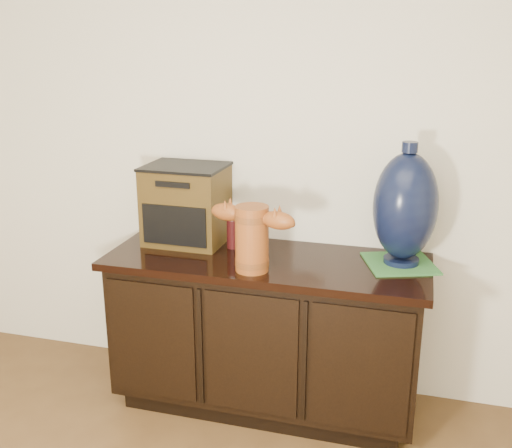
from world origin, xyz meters
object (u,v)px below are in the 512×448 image
(spray_can, at_px, (233,232))
(tv_radio, at_px, (186,204))
(sideboard, at_px, (266,331))
(terracotta_vessel, at_px, (252,235))
(lamp_base, at_px, (405,207))

(spray_can, bearing_deg, tv_radio, 173.72)
(spray_can, bearing_deg, sideboard, -26.41)
(sideboard, bearing_deg, terracotta_vessel, -98.07)
(terracotta_vessel, xyz_separation_m, lamp_base, (0.61, 0.24, 0.10))
(terracotta_vessel, relative_size, lamp_base, 0.76)
(spray_can, bearing_deg, lamp_base, -0.79)
(terracotta_vessel, bearing_deg, tv_radio, 159.70)
(tv_radio, xyz_separation_m, spray_can, (0.24, -0.03, -0.11))
(sideboard, xyz_separation_m, tv_radio, (-0.43, 0.12, 0.56))
(sideboard, relative_size, tv_radio, 3.81)
(terracotta_vessel, relative_size, spray_can, 2.50)
(sideboard, height_order, terracotta_vessel, terracotta_vessel)
(lamp_base, bearing_deg, terracotta_vessel, -158.47)
(lamp_base, bearing_deg, sideboard, -171.95)
(terracotta_vessel, bearing_deg, sideboard, 96.01)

